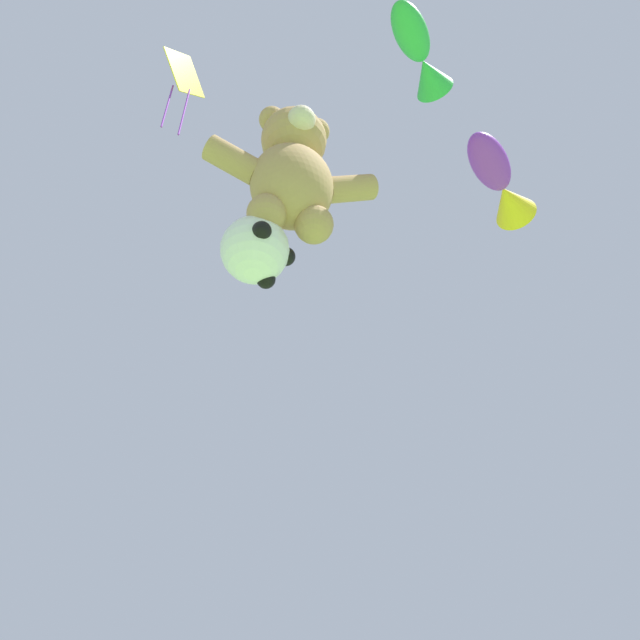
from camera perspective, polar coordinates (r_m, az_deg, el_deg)
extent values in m
ellipsoid|color=tan|center=(8.36, -2.58, 12.13)|extent=(1.11, 0.95, 1.35)
sphere|color=tan|center=(9.16, -2.40, 16.07)|extent=(0.93, 0.93, 0.93)
sphere|color=beige|center=(8.89, -1.72, 17.82)|extent=(0.39, 0.39, 0.39)
sphere|color=tan|center=(9.42, -4.40, 17.79)|extent=(0.38, 0.38, 0.38)
cylinder|color=tan|center=(8.47, -7.97, 14.26)|extent=(0.80, 0.36, 0.63)
sphere|color=tan|center=(7.83, -4.90, 9.65)|extent=(0.50, 0.50, 0.50)
sphere|color=tan|center=(9.51, -0.31, 16.86)|extent=(0.38, 0.38, 0.38)
cylinder|color=tan|center=(8.69, 2.71, 11.91)|extent=(0.80, 0.36, 0.63)
sphere|color=tan|center=(7.92, -0.57, 8.72)|extent=(0.50, 0.50, 0.50)
sphere|color=white|center=(7.76, -5.97, 6.39)|extent=(0.86, 0.86, 0.86)
sphere|color=black|center=(7.81, -3.13, 5.81)|extent=(0.24, 0.24, 0.24)
sphere|color=black|center=(8.13, -6.83, 6.61)|extent=(0.24, 0.24, 0.24)
sphere|color=black|center=(7.44, -5.36, 8.10)|extent=(0.24, 0.24, 0.24)
sphere|color=black|center=(7.65, -4.97, 3.74)|extent=(0.24, 0.24, 0.24)
ellipsoid|color=purple|center=(10.59, 15.23, 13.74)|extent=(1.30, 1.23, 0.48)
cone|color=yellow|center=(11.22, 16.95, 10.32)|extent=(0.97, 0.98, 0.71)
sphere|color=black|center=(10.45, 14.34, 15.68)|extent=(0.12, 0.12, 0.12)
ellipsoid|color=green|center=(9.97, 8.29, 24.61)|extent=(1.02, 1.02, 0.40)
cone|color=green|center=(10.33, 9.94, 21.18)|extent=(0.80, 0.80, 0.59)
sphere|color=black|center=(9.93, 7.49, 26.36)|extent=(0.10, 0.10, 0.10)
cube|color=yellow|center=(12.18, -12.27, 21.19)|extent=(0.84, 0.79, 1.13)
cylinder|color=purple|center=(11.35, -13.78, 18.51)|extent=(0.03, 0.09, 1.32)
cylinder|color=purple|center=(11.27, -12.31, 18.15)|extent=(0.03, 0.12, 1.46)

